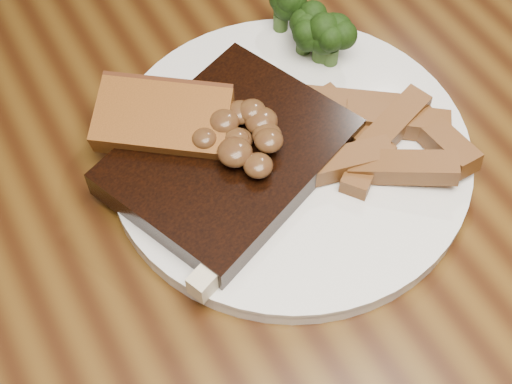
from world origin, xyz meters
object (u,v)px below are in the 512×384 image
chair_far (49,30)px  potato_wedges (369,124)px  steak (229,157)px  dining_table (261,271)px  garlic_bread (166,136)px  plate (289,154)px

chair_far → potato_wedges: 0.65m
steak → potato_wedges: steak is taller
steak → potato_wedges: (0.11, -0.03, -0.00)m
dining_table → garlic_bread: bearing=112.9°
chair_far → garlic_bread: chair_far is taller
garlic_bread → plate: bearing=5.0°
steak → chair_far: bearing=71.0°
plate → steak: size_ratio=1.66×
garlic_bread → potato_wedges: size_ratio=0.96×
dining_table → steak: 0.13m
dining_table → garlic_bread: size_ratio=15.90×
steak → garlic_bread: steak is taller
garlic_bread → potato_wedges: bearing=11.8°
dining_table → potato_wedges: 0.16m
plate → potato_wedges: 0.07m
garlic_bread → steak: bearing=-14.7°
steak → garlic_bread: (-0.03, 0.04, -0.00)m
dining_table → plate: 0.11m
chair_far → plate: 0.62m
chair_far → steak: (0.03, -0.54, 0.31)m
garlic_bread → dining_table: bearing=-30.0°
dining_table → potato_wedges: (0.11, 0.02, 0.12)m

